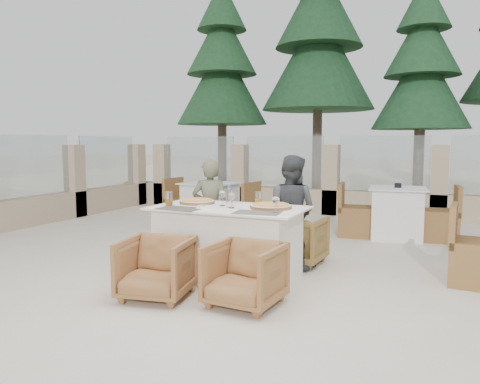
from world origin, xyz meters
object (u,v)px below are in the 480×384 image
at_px(armchair_far_right, 297,240).
at_px(armchair_near_left, 156,268).
at_px(bg_table_b, 397,213).
at_px(diner_left, 210,210).
at_px(pizza_left, 197,201).
at_px(armchair_near_right, 245,274).
at_px(water_bottle, 229,196).
at_px(bg_table_a, 210,206).
at_px(wine_glass_near, 232,199).
at_px(beer_glass_right, 258,198).
at_px(armchair_far_left, 224,231).
at_px(wine_glass_centre, 222,197).
at_px(diner_right, 291,212).
at_px(pizza_right, 271,206).
at_px(beer_glass_left, 169,199).
at_px(dining_table, 229,243).
at_px(wine_glass_corner, 276,204).
at_px(olive_dish, 203,206).

distance_m(armchair_far_right, armchair_near_left, 1.93).
bearing_deg(bg_table_b, diner_left, -136.86).
height_order(pizza_left, armchair_near_right, pizza_left).
bearing_deg(water_bottle, bg_table_a, 121.39).
xyz_separation_m(pizza_left, wine_glass_near, (0.50, -0.18, 0.07)).
distance_m(beer_glass_right, armchair_far_left, 1.07).
relative_size(wine_glass_near, bg_table_b, 0.11).
height_order(wine_glass_centre, armchair_near_left, wine_glass_centre).
height_order(pizza_left, armchair_near_left, pizza_left).
bearing_deg(diner_right, pizza_right, 94.84).
bearing_deg(wine_glass_centre, diner_left, 127.81).
relative_size(diner_right, bg_table_a, 0.79).
xyz_separation_m(water_bottle, bg_table_b, (1.41, 2.94, -0.50)).
bearing_deg(diner_right, beer_glass_left, 46.46).
bearing_deg(wine_glass_near, beer_glass_right, 64.41).
bearing_deg(bg_table_b, beer_glass_left, -129.55).
bearing_deg(diner_right, water_bottle, 65.13).
relative_size(beer_glass_right, bg_table_a, 0.09).
bearing_deg(bg_table_a, armchair_far_right, -28.53).
height_order(beer_glass_right, armchair_near_left, beer_glass_right).
distance_m(pizza_right, armchair_near_right, 0.94).
bearing_deg(diner_left, beer_glass_right, 137.73).
distance_m(pizza_right, bg_table_b, 3.03).
xyz_separation_m(beer_glass_right, armchair_far_left, (-0.71, 0.60, -0.52)).
bearing_deg(beer_glass_right, armchair_far_right, 67.63).
relative_size(pizza_right, diner_left, 0.35).
relative_size(beer_glass_right, diner_left, 0.12).
relative_size(pizza_left, bg_table_b, 0.24).
bearing_deg(armchair_near_left, dining_table, 57.20).
xyz_separation_m(armchair_far_left, diner_left, (-0.06, -0.25, 0.30)).
distance_m(pizza_left, armchair_near_right, 1.33).
xyz_separation_m(wine_glass_corner, diner_left, (-1.13, 0.82, -0.24)).
distance_m(armchair_far_right, bg_table_a, 2.61).
bearing_deg(bg_table_b, water_bottle, -121.95).
relative_size(beer_glass_left, armchair_near_left, 0.25).
bearing_deg(beer_glass_right, bg_table_a, 128.06).
distance_m(wine_glass_corner, diner_right, 0.93).
bearing_deg(pizza_left, armchair_far_left, 93.06).
distance_m(beer_glass_right, diner_left, 0.87).
distance_m(dining_table, bg_table_a, 2.97).
relative_size(dining_table, beer_glass_right, 10.91).
distance_m(beer_glass_right, armchair_far_right, 0.87).
distance_m(water_bottle, wine_glass_corner, 0.60).
distance_m(pizza_right, wine_glass_centre, 0.55).
bearing_deg(dining_table, armchair_far_right, 61.62).
bearing_deg(water_bottle, dining_table, 137.31).
relative_size(wine_glass_near, armchair_near_right, 0.29).
distance_m(olive_dish, bg_table_b, 3.55).
xyz_separation_m(pizza_left, pizza_right, (0.88, -0.02, 0.00)).
xyz_separation_m(olive_dish, bg_table_a, (-1.35, 2.74, -0.41)).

